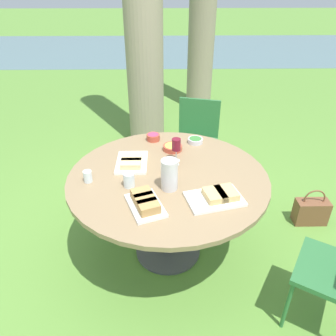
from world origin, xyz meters
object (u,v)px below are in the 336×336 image
Objects in this scene: dining_table at (168,186)px; wine_glass at (176,145)px; chair_near_right at (197,135)px; handbag at (311,211)px; water_pitcher at (169,175)px.

dining_table is 0.32m from wine_glass.
wine_glass is (-0.26, -0.97, 0.38)m from chair_near_right.
handbag is (1.34, 0.34, -0.54)m from dining_table.
water_pitcher is at bearing -158.97° from handbag.
dining_table is at bearing -165.59° from handbag.
chair_near_right is 1.42m from water_pitcher.
wine_glass reaches higher than dining_table.
handbag is at bearing 6.29° from wine_glass.
dining_table is 7.65× the size of wine_glass.
wine_glass is at bearing -173.71° from handbag.
chair_near_right is at bearing 140.68° from handbag.
water_pitcher is at bearing -103.62° from chair_near_right.
water_pitcher is at bearing -99.22° from wine_glass.
dining_table is at bearing -105.79° from chair_near_right.
chair_near_right is 4.62× the size of wine_glass.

